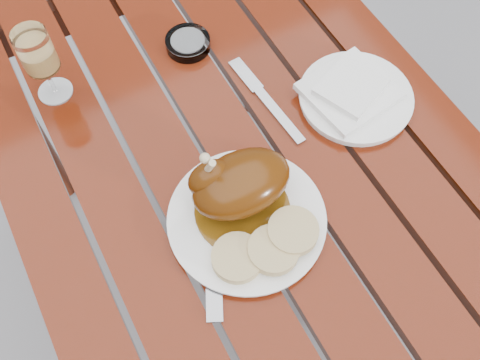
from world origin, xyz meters
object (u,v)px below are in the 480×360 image
(wine_glass, at_px, (43,65))
(ashtray, at_px, (188,43))
(dinner_plate, at_px, (247,220))
(side_plate, at_px, (356,98))
(table, at_px, (240,234))

(wine_glass, relative_size, ashtray, 1.72)
(dinner_plate, relative_size, side_plate, 1.23)
(table, bearing_deg, ashtray, 84.39)
(table, height_order, dinner_plate, dinner_plate)
(table, distance_m, dinner_plate, 0.41)
(table, relative_size, side_plate, 5.69)
(dinner_plate, bearing_deg, table, 65.98)
(dinner_plate, bearing_deg, wine_glass, 114.78)
(wine_glass, height_order, ashtray, wine_glass)
(side_plate, distance_m, ashtray, 0.34)
(table, height_order, wine_glass, wine_glass)
(dinner_plate, height_order, ashtray, ashtray)
(table, relative_size, wine_glass, 7.91)
(dinner_plate, bearing_deg, side_plate, 22.12)
(wine_glass, bearing_deg, table, -49.42)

